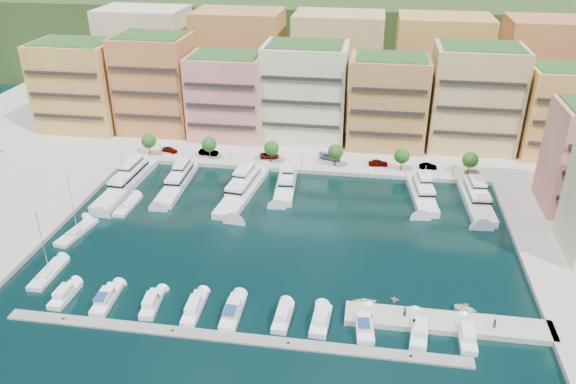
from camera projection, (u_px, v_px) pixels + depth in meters
The scene contains 59 objects.
ground at pixel (281, 237), 111.10m from camera, with size 400.00×400.00×0.00m, color black.
north_quay at pixel (315, 128), 165.66m from camera, with size 220.00×64.00×2.00m, color #9E998E.
hillside at pixel (329, 83), 207.90m from camera, with size 240.00×40.00×58.00m, color #1E3716.
south_pontoon at pixel (230, 338), 85.11m from camera, with size 72.00×2.20×0.35m, color gray.
finger_pier at pixel (447, 325), 87.68m from camera, with size 32.00×5.00×2.00m, color #9E998E.
apartment_0 at pixel (79, 86), 157.96m from camera, with size 22.00×16.50×24.80m.
apartment_1 at pixel (156, 84), 156.29m from camera, with size 20.00×16.50×26.80m.
apartment_2 at pixel (228, 96), 152.60m from camera, with size 20.00×15.50×22.80m.
apartment_3 at pixel (305, 92), 150.83m from camera, with size 22.00×16.50×25.80m.
apartment_4 at pixel (387, 102), 146.55m from camera, with size 20.00×15.50×23.80m.
apartment_5 at pixel (474, 98), 144.65m from camera, with size 22.00×16.50×26.80m.
apartment_6 at pixel (564, 112), 140.82m from camera, with size 20.00×15.50×22.80m.
backblock_0 at pixel (147, 57), 176.37m from camera, with size 26.00×18.00×30.00m, color #F2EABB.
backblock_1 at pixel (240, 61), 172.31m from camera, with size 26.00×18.00×30.00m, color #C48849.
backblock_2 at pixel (337, 65), 168.25m from camera, with size 26.00×18.00×30.00m, color tan.
backblock_3 at pixel (440, 69), 164.19m from camera, with size 26.00×18.00×30.00m, color gold.
backblock_4 at pixel (547, 73), 160.13m from camera, with size 26.00×18.00×30.00m, color #C67B42.
tree_0 at pixel (149, 141), 143.83m from camera, with size 3.80×3.80×5.65m.
tree_1 at pixel (209, 144), 141.67m from camera, with size 3.80×3.80×5.65m.
tree_2 at pixel (271, 148), 139.50m from camera, with size 3.80×3.80×5.65m.
tree_3 at pixel (336, 152), 137.34m from camera, with size 3.80×3.80×5.65m.
tree_4 at pixel (402, 156), 135.17m from camera, with size 3.80×3.80×5.65m.
tree_5 at pixel (470, 160), 133.00m from camera, with size 3.80×3.80×5.65m.
lamppost_0 at pixel (161, 148), 141.68m from camera, with size 0.30×0.30×4.20m.
lamppost_1 at pixel (230, 153), 139.25m from camera, with size 0.30×0.30×4.20m.
lamppost_2 at pixel (302, 157), 136.81m from camera, with size 0.30×0.30×4.20m.
lamppost_3 at pixel (376, 162), 134.38m from camera, with size 0.30×0.30×4.20m.
lamppost_4 at pixel (453, 166), 131.94m from camera, with size 0.30×0.30×4.20m.
yacht_0 at pixel (127, 181), 130.91m from camera, with size 5.68×26.18×7.30m.
yacht_1 at pixel (178, 181), 131.02m from camera, with size 4.80×21.87×7.30m.
yacht_2 at pixel (243, 188), 127.67m from camera, with size 7.77×25.16×7.30m.
yacht_3 at pixel (286, 184), 129.57m from camera, with size 5.27×17.14×7.30m.
yacht_5 at pixel (422, 193), 125.30m from camera, with size 6.42×17.54×7.30m.
yacht_6 at pixel (476, 199), 122.84m from camera, with size 6.06×19.63×7.30m.
cruiser_0 at pixel (65, 295), 93.64m from camera, with size 2.72×7.26×2.55m.
cruiser_1 at pixel (106, 299), 92.60m from camera, with size 3.02×8.39×2.66m.
cruiser_2 at pixel (152, 304), 91.58m from camera, with size 3.06×7.58×2.55m.
cruiser_3 at pixel (194, 308), 90.59m from camera, with size 2.52×8.67×2.55m.
cruiser_4 at pixel (233, 312), 89.69m from camera, with size 2.73×8.93×2.66m.
cruiser_5 at pixel (283, 317), 88.63m from camera, with size 2.72×7.39×2.55m.
cruiser_6 at pixel (321, 321), 87.82m from camera, with size 3.06×7.47×2.55m.
cruiser_7 at pixel (364, 325), 86.87m from camera, with size 3.43×8.19×2.66m.
cruiser_8 at pixel (420, 331), 85.75m from camera, with size 3.56×8.53×2.55m.
cruiser_9 at pixel (467, 336), 84.82m from camera, with size 2.53×7.84×2.55m.
sailboat_0 at pixel (48, 275), 99.27m from camera, with size 2.86×9.53×13.20m.
sailboat_1 at pixel (77, 233), 111.93m from camera, with size 4.49×11.12×13.20m.
sailboat_2 at pixel (128, 206), 121.88m from camera, with size 3.01×9.64×13.20m.
tender_2 at pixel (465, 309), 90.66m from camera, with size 2.60×3.65×0.76m, color silver.
tender_0 at pixel (364, 303), 92.03m from camera, with size 2.99×4.18×0.87m, color white.
tender_3 at pixel (465, 305), 91.67m from camera, with size 1.25×1.45×0.76m, color #C0AF93.
tender_1 at pixel (395, 299), 92.99m from camera, with size 1.23×1.42×0.75m, color beige.
car_0 at pixel (170, 150), 146.45m from camera, with size 1.69×4.20×1.43m, color gray.
car_1 at pixel (208, 152), 144.79m from camera, with size 1.75×5.01×1.65m, color gray.
car_2 at pixel (270, 155), 143.07m from camera, with size 2.33×5.06×1.41m, color gray.
car_3 at pixel (330, 157), 142.12m from camera, with size 2.28×5.60×1.62m, color gray.
car_4 at pixel (378, 163), 138.79m from camera, with size 1.90×4.73×1.61m, color gray.
car_5 at pixel (428, 166), 137.18m from camera, with size 1.48×4.25×1.40m, color gray.
person_0 at pixel (405, 312), 87.66m from camera, with size 0.67×0.44×1.83m, color #26304D.
person_1 at pixel (494, 323), 85.47m from camera, with size 0.76×0.59×1.57m, color #4F392F.
Camera 1 is at (15.74, -93.55, 58.53)m, focal length 35.00 mm.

